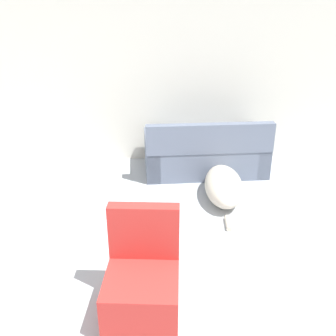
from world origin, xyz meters
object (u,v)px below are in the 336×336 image
(couch, at_px, (205,154))
(cat, at_px, (144,249))
(dog, at_px, (223,184))
(side_chair, at_px, (143,284))

(couch, xyz_separation_m, cat, (-0.93, -2.11, -0.21))
(couch, relative_size, dog, 1.14)
(cat, bearing_deg, couch, -90.20)
(cat, relative_size, side_chair, 0.55)
(dog, bearing_deg, couch, 14.74)
(couch, relative_size, cat, 3.75)
(cat, distance_m, side_chair, 0.81)
(cat, height_order, side_chair, side_chair)
(cat, bearing_deg, side_chair, 113.17)
(side_chair, bearing_deg, cat, 94.85)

